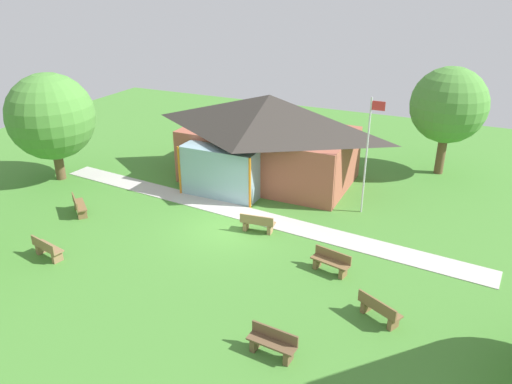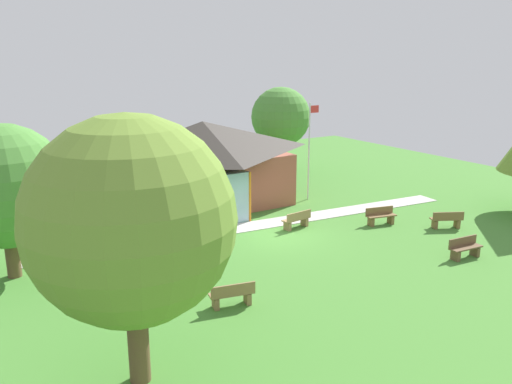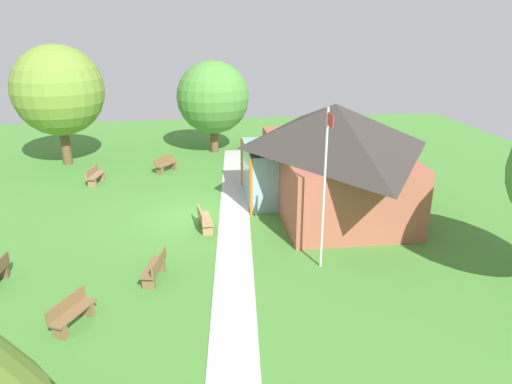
% 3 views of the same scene
% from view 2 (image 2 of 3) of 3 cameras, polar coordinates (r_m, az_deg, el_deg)
% --- Properties ---
extents(ground_plane, '(44.00, 44.00, 0.00)m').
position_cam_2_polar(ground_plane, '(24.43, 2.22, -4.59)').
color(ground_plane, '#478433').
extents(pavilion, '(9.66, 6.81, 4.61)m').
position_cam_2_polar(pavilion, '(28.36, -5.65, 3.12)').
color(pavilion, '#A35642').
rests_on(pavilion, ground_plane).
extents(footpath, '(22.02, 3.26, 0.03)m').
position_cam_2_polar(footpath, '(25.68, 0.24, -3.57)').
color(footpath, '#BCB7B2').
rests_on(footpath, ground_plane).
extents(flagpole, '(0.64, 0.08, 5.45)m').
position_cam_2_polar(flagpole, '(29.73, 5.78, 4.83)').
color(flagpole, silver).
rests_on(flagpole, ground_plane).
extents(bench_mid_left, '(1.45, 1.28, 0.84)m').
position_cam_2_polar(bench_mid_left, '(19.97, -11.83, -8.19)').
color(bench_mid_left, brown).
rests_on(bench_mid_left, ground_plane).
extents(bench_mid_right, '(1.56, 0.76, 0.84)m').
position_cam_2_polar(bench_mid_right, '(26.41, 13.25, -2.57)').
color(bench_mid_right, brown).
rests_on(bench_mid_right, ground_plane).
extents(bench_rear_near_path, '(1.54, 0.61, 0.84)m').
position_cam_2_polar(bench_rear_near_path, '(25.23, 4.41, -3.03)').
color(bench_rear_near_path, '#9E7A51').
rests_on(bench_rear_near_path, ground_plane).
extents(bench_front_right, '(1.53, 0.57, 0.84)m').
position_cam_2_polar(bench_front_right, '(23.20, 21.53, -5.66)').
color(bench_front_right, brown).
rests_on(bench_front_right, ground_plane).
extents(bench_lawn_far_right, '(1.54, 1.08, 0.84)m').
position_cam_2_polar(bench_lawn_far_right, '(26.73, 19.82, -2.86)').
color(bench_lawn_far_right, brown).
rests_on(bench_lawn_far_right, ground_plane).
extents(bench_front_left, '(1.56, 0.74, 0.84)m').
position_cam_2_polar(bench_front_left, '(17.66, -2.59, -11.03)').
color(bench_front_left, olive).
rests_on(bench_front_left, ground_plane).
extents(tree_west_hedge, '(4.49, 4.49, 5.72)m').
position_cam_2_polar(tree_west_hedge, '(20.93, -25.46, 0.55)').
color(tree_west_hedge, brown).
rests_on(tree_west_hedge, ground_plane).
extents(tree_behind_pavilion_right, '(4.04, 4.04, 5.89)m').
position_cam_2_polar(tree_behind_pavilion_right, '(36.55, 2.68, 8.05)').
color(tree_behind_pavilion_right, brown).
rests_on(tree_behind_pavilion_right, ground_plane).
extents(tree_lawn_corner, '(5.04, 5.04, 6.79)m').
position_cam_2_polar(tree_lawn_corner, '(12.78, -13.31, -3.01)').
color(tree_lawn_corner, brown).
rests_on(tree_lawn_corner, ground_plane).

